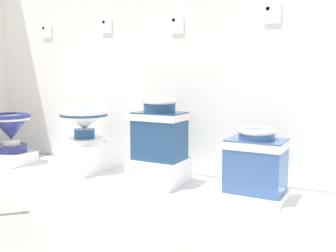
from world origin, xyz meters
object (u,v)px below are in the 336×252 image
object	(u,v)px
plinth_block_squat_floral	(160,171)
plinth_block_tall_cobalt	(255,195)
plinth_block_broad_patterned	(85,157)
antique_toilet_broad_patterned	(84,121)
info_placard_third	(178,25)
plinth_block_leftmost	(12,158)
antique_toilet_squat_floral	(160,129)
info_placard_fourth	(273,14)
info_placard_second	(107,26)
antique_toilet_leftmost	(11,128)
antique_toilet_tall_cobalt	(256,159)
info_placard_first	(47,32)

from	to	relation	value
plinth_block_squat_floral	plinth_block_tall_cobalt	bearing A→B (deg)	0.30
plinth_block_broad_patterned	plinth_block_squat_floral	bearing A→B (deg)	-1.09
plinth_block_squat_floral	plinth_block_tall_cobalt	world-z (taller)	plinth_block_squat_floral
antique_toilet_broad_patterned	info_placard_third	distance (m)	1.09
plinth_block_leftmost	plinth_block_tall_cobalt	bearing A→B (deg)	2.53
antique_toilet_squat_floral	info_placard_fourth	xyz separation A→B (m)	(0.71, 0.36, 0.82)
plinth_block_squat_floral	info_placard_second	size ratio (longest dim) A/B	3.22
antique_toilet_leftmost	antique_toilet_tall_cobalt	xyz separation A→B (m)	(2.23, 0.10, -0.07)
antique_toilet_leftmost	info_placard_second	size ratio (longest dim) A/B	2.93
info_placard_first	info_placard_second	world-z (taller)	info_placard_second
plinth_block_tall_cobalt	info_placard_third	bearing A→B (deg)	155.24
plinth_block_leftmost	info_placard_second	distance (m)	1.47
antique_toilet_broad_patterned	plinth_block_tall_cobalt	distance (m)	1.51
antique_toilet_squat_floral	info_placard_third	size ratio (longest dim) A/B	3.42
plinth_block_leftmost	info_placard_second	bearing A→B (deg)	30.52
antique_toilet_leftmost	info_placard_fourth	size ratio (longest dim) A/B	2.76
plinth_block_leftmost	antique_toilet_tall_cobalt	xyz separation A→B (m)	(2.23, 0.10, 0.21)
info_placard_first	plinth_block_tall_cobalt	bearing A→B (deg)	-9.12
antique_toilet_broad_patterned	antique_toilet_squat_floral	xyz separation A→B (m)	(0.73, -0.01, -0.01)
info_placard_second	info_placard_third	size ratio (longest dim) A/B	0.92
info_placard_second	info_placard_fourth	bearing A→B (deg)	0.00
info_placard_second	antique_toilet_broad_patterned	bearing A→B (deg)	-88.76
antique_toilet_broad_patterned	plinth_block_squat_floral	bearing A→B (deg)	-1.09
plinth_block_broad_patterned	antique_toilet_tall_cobalt	size ratio (longest dim) A/B	0.93
plinth_block_tall_cobalt	info_placard_first	distance (m)	2.52
antique_toilet_leftmost	antique_toilet_tall_cobalt	bearing A→B (deg)	2.53
antique_toilet_broad_patterned	antique_toilet_squat_floral	world-z (taller)	antique_toilet_squat_floral
antique_toilet_squat_floral	antique_toilet_leftmost	bearing A→B (deg)	-176.39
plinth_block_leftmost	info_placard_third	size ratio (longest dim) A/B	2.46
antique_toilet_broad_patterned	info_placard_first	size ratio (longest dim) A/B	3.14
plinth_block_squat_floral	info_placard_second	bearing A→B (deg)	154.29
antique_toilet_broad_patterned	info_placard_first	xyz separation A→B (m)	(-0.73, 0.34, 0.79)
info_placard_third	info_placard_first	bearing A→B (deg)	180.00
info_placard_second	info_placard_fourth	xyz separation A→B (m)	(1.45, 0.00, 0.00)
plinth_block_squat_floral	antique_toilet_squat_floral	distance (m)	0.32
antique_toilet_tall_cobalt	info_placard_first	distance (m)	2.42
antique_toilet_tall_cobalt	info_placard_second	size ratio (longest dim) A/B	3.49
plinth_block_leftmost	antique_toilet_leftmost	distance (m)	0.28
antique_toilet_leftmost	plinth_block_leftmost	bearing A→B (deg)	-116.57
antique_toilet_squat_floral	info_placard_fourth	bearing A→B (deg)	26.43
antique_toilet_tall_cobalt	info_placard_second	bearing A→B (deg)	166.49
info_placard_first	plinth_block_squat_floral	bearing A→B (deg)	-13.63
plinth_block_leftmost	plinth_block_broad_patterned	bearing A→B (deg)	8.01
info_placard_first	antique_toilet_tall_cobalt	bearing A→B (deg)	-9.12
antique_toilet_squat_floral	info_placard_second	world-z (taller)	info_placard_second
plinth_block_squat_floral	antique_toilet_broad_patterned	bearing A→B (deg)	178.91
antique_toilet_squat_floral	info_placard_second	xyz separation A→B (m)	(-0.74, 0.36, 0.82)
antique_toilet_leftmost	info_placard_second	bearing A→B (deg)	30.52
plinth_block_squat_floral	info_placard_third	world-z (taller)	info_placard_third
info_placard_second	info_placard_fourth	size ratio (longest dim) A/B	0.94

